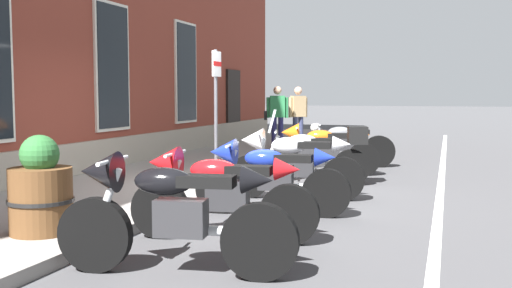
{
  "coord_description": "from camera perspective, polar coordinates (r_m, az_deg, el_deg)",
  "views": [
    {
      "loc": [
        -8.64,
        -3.3,
        1.57
      ],
      "look_at": [
        0.37,
        -0.39,
        0.77
      ],
      "focal_mm": 41.9,
      "sensor_mm": 36.0,
      "label": 1
    }
  ],
  "objects": [
    {
      "name": "motorcycle_black_sport",
      "position": [
        5.21,
        -8.55,
        -6.2
      ],
      "size": [
        0.63,
        2.13,
        1.07
      ],
      "color": "black",
      "rests_on": "ground_plane"
    },
    {
      "name": "parking_sign",
      "position": [
        10.51,
        -3.83,
        4.8
      ],
      "size": [
        0.36,
        0.07,
        2.21
      ],
      "color": "#4C4C51",
      "rests_on": "sidewalk"
    },
    {
      "name": "motorcycle_grey_naked",
      "position": [
        12.89,
        8.36,
        -0.09
      ],
      "size": [
        0.86,
        2.1,
        0.94
      ],
      "color": "black",
      "rests_on": "ground_plane"
    },
    {
      "name": "barrel_planter",
      "position": [
        6.56,
        -19.87,
        -4.36
      ],
      "size": [
        0.67,
        0.67,
        1.02
      ],
      "color": "brown",
      "rests_on": "sidewalk"
    },
    {
      "name": "sidewalk",
      "position": [
        10.01,
        -11.15,
        -3.92
      ],
      "size": [
        30.15,
        3.05,
        0.13
      ],
      "primitive_type": "cube",
      "color": "gray",
      "rests_on": "ground_plane"
    },
    {
      "name": "motorcycle_blue_sport",
      "position": [
        7.73,
        0.96,
        -2.82
      ],
      "size": [
        0.62,
        2.04,
        0.99
      ],
      "color": "black",
      "rests_on": "ground_plane"
    },
    {
      "name": "pedestrian_striped_shirt",
      "position": [
        15.96,
        2.03,
        2.94
      ],
      "size": [
        0.35,
        0.64,
        1.64
      ],
      "color": "#1E1E4C",
      "rests_on": "sidewalk"
    },
    {
      "name": "motorcycle_white_sport",
      "position": [
        8.9,
        3.29,
        -1.63
      ],
      "size": [
        0.62,
        2.05,
        1.06
      ],
      "color": "black",
      "rests_on": "ground_plane"
    },
    {
      "name": "motorcycle_orange_sport",
      "position": [
        11.57,
        6.23,
        -0.27
      ],
      "size": [
        0.75,
        2.06,
        1.0
      ],
      "color": "black",
      "rests_on": "ground_plane"
    },
    {
      "name": "motorcycle_red_sport",
      "position": [
        6.37,
        -3.84,
        -4.38
      ],
      "size": [
        0.62,
        2.05,
        1.01
      ],
      "color": "black",
      "rests_on": "ground_plane"
    },
    {
      "name": "pedestrian_tan_coat",
      "position": [
        16.49,
        4.04,
        2.98
      ],
      "size": [
        0.45,
        0.43,
        1.63
      ],
      "color": "#2D3351",
      "rests_on": "sidewalk"
    },
    {
      "name": "lane_stripe",
      "position": [
        8.78,
        17.07,
        -5.67
      ],
      "size": [
        30.15,
        0.12,
        0.01
      ],
      "primitive_type": "cube",
      "color": "silver",
      "rests_on": "ground_plane"
    },
    {
      "name": "motorcycle_silver_touring",
      "position": [
        10.29,
        5.66,
        -0.93
      ],
      "size": [
        0.87,
        2.06,
        1.3
      ],
      "color": "black",
      "rests_on": "ground_plane"
    },
    {
      "name": "ground_plane",
      "position": [
        9.38,
        -2.95,
        -4.83
      ],
      "size": [
        140.0,
        140.0,
        0.0
      ],
      "primitive_type": "plane",
      "color": "#424244"
    }
  ]
}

